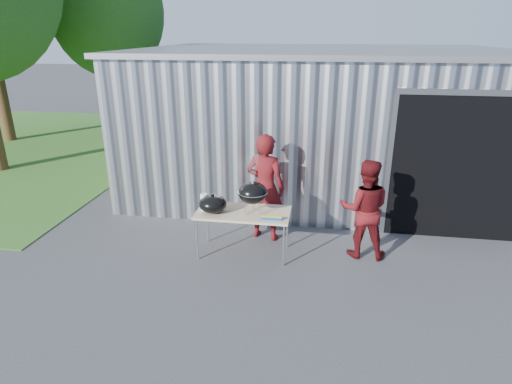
% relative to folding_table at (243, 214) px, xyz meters
% --- Properties ---
extents(ground, '(80.00, 80.00, 0.00)m').
position_rel_folding_table_xyz_m(ground, '(0.29, -0.53, -0.71)').
color(ground, '#363639').
extents(building, '(8.20, 6.20, 3.10)m').
position_rel_folding_table_xyz_m(building, '(1.21, 4.06, 0.83)').
color(building, silver).
rests_on(building, ground).
extents(grass_patch, '(10.00, 12.00, 0.02)m').
position_rel_folding_table_xyz_m(grass_patch, '(-8.71, 5.47, -0.70)').
color(grass_patch, '#2D591E').
rests_on(grass_patch, ground).
extents(tree_far, '(3.77, 3.77, 6.24)m').
position_rel_folding_table_xyz_m(tree_far, '(-6.21, 8.47, 3.35)').
color(tree_far, '#442D19').
rests_on(tree_far, ground).
extents(folding_table, '(1.50, 0.75, 0.75)m').
position_rel_folding_table_xyz_m(folding_table, '(0.00, 0.00, 0.00)').
color(folding_table, tan).
rests_on(folding_table, ground).
extents(kettle_grill, '(0.47, 0.47, 0.94)m').
position_rel_folding_table_xyz_m(kettle_grill, '(0.16, -0.03, 0.46)').
color(kettle_grill, black).
rests_on(kettle_grill, folding_table).
extents(grill_lid, '(0.44, 0.44, 0.32)m').
position_rel_folding_table_xyz_m(grill_lid, '(-0.47, -0.10, 0.18)').
color(grill_lid, black).
rests_on(grill_lid, folding_table).
extents(paper_towels, '(0.12, 0.12, 0.28)m').
position_rel_folding_table_xyz_m(paper_towels, '(-0.63, -0.05, 0.18)').
color(paper_towels, white).
rests_on(paper_towels, folding_table).
extents(white_tub, '(0.20, 0.15, 0.10)m').
position_rel_folding_table_xyz_m(white_tub, '(-0.55, 0.19, 0.09)').
color(white_tub, white).
rests_on(white_tub, folding_table).
extents(foil_box, '(0.32, 0.06, 0.06)m').
position_rel_folding_table_xyz_m(foil_box, '(0.49, -0.25, 0.07)').
color(foil_box, '#15488E').
rests_on(foil_box, folding_table).
extents(person_cook, '(0.78, 0.61, 1.89)m').
position_rel_folding_table_xyz_m(person_cook, '(0.27, 0.64, 0.23)').
color(person_cook, '#520F11').
rests_on(person_cook, ground).
extents(person_bystander, '(0.81, 0.64, 1.63)m').
position_rel_folding_table_xyz_m(person_bystander, '(1.91, 0.25, 0.11)').
color(person_bystander, '#520F11').
rests_on(person_bystander, ground).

